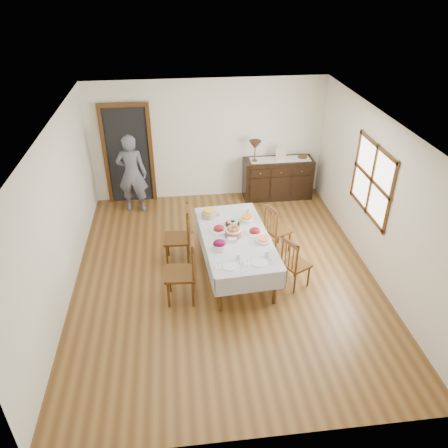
{
  "coord_description": "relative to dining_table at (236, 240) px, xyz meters",
  "views": [
    {
      "loc": [
        -0.71,
        -5.88,
        4.59
      ],
      "look_at": [
        0.0,
        0.1,
        0.95
      ],
      "focal_mm": 35.0,
      "sensor_mm": 36.0,
      "label": 1
    }
  ],
  "objects": [
    {
      "name": "room_shell",
      "position": [
        -0.33,
        0.36,
        1.0
      ],
      "size": [
        5.02,
        6.02,
        2.65
      ],
      "color": "white",
      "rests_on": "ground"
    },
    {
      "name": "casserole_dish",
      "position": [
        0.42,
        -0.21,
        0.12
      ],
      "size": [
        0.26,
        0.26,
        0.07
      ],
      "color": "silver",
      "rests_on": "dining_table"
    },
    {
      "name": "beet_bowl",
      "position": [
        -0.31,
        -0.35,
        0.17
      ],
      "size": [
        0.21,
        0.21,
        0.17
      ],
      "color": "silver",
      "rests_on": "dining_table"
    },
    {
      "name": "ham_platter_b",
      "position": [
        0.33,
        0.06,
        0.12
      ],
      "size": [
        0.32,
        0.32,
        0.11
      ],
      "color": "silver",
      "rests_on": "dining_table"
    },
    {
      "name": "carrot_bowl",
      "position": [
        0.25,
        0.46,
        0.13
      ],
      "size": [
        0.24,
        0.24,
        0.09
      ],
      "color": "silver",
      "rests_on": "dining_table"
    },
    {
      "name": "dining_table",
      "position": [
        0.0,
        0.0,
        0.0
      ],
      "size": [
        1.23,
        2.2,
        0.73
      ],
      "rotation": [
        0.0,
        0.0,
        0.07
      ],
      "color": "#BCBBC0",
      "rests_on": "ground"
    },
    {
      "name": "chair_right_near",
      "position": [
        0.88,
        -0.48,
        -0.18
      ],
      "size": [
        0.52,
        0.52,
        0.92
      ],
      "rotation": [
        0.0,
        0.0,
        2.08
      ],
      "color": "#4E2D10",
      "rests_on": "ground"
    },
    {
      "name": "ground",
      "position": [
        -0.19,
        -0.06,
        -0.64
      ],
      "size": [
        6.0,
        6.0,
        0.0
      ],
      "primitive_type": "plane",
      "color": "brown"
    },
    {
      "name": "glass_far_a",
      "position": [
        -0.19,
        0.7,
        0.14
      ],
      "size": [
        0.07,
        0.07,
        0.09
      ],
      "color": "silver",
      "rests_on": "dining_table"
    },
    {
      "name": "pineapple_bowl",
      "position": [
        -0.38,
        0.68,
        0.15
      ],
      "size": [
        0.27,
        0.27,
        0.14
      ],
      "color": "tan",
      "rests_on": "dining_table"
    },
    {
      "name": "table_lamp",
      "position": [
        0.78,
        2.62,
        0.62
      ],
      "size": [
        0.26,
        0.26,
        0.46
      ],
      "color": "brown",
      "rests_on": "sideboard"
    },
    {
      "name": "picture_frame",
      "position": [
        1.34,
        2.6,
        0.4
      ],
      "size": [
        0.22,
        0.08,
        0.28
      ],
      "color": "beige",
      "rests_on": "sideboard"
    },
    {
      "name": "chair_right_far",
      "position": [
        0.81,
        0.56,
        -0.17
      ],
      "size": [
        0.52,
        0.52,
        0.94
      ],
      "rotation": [
        0.0,
        0.0,
        2.01
      ],
      "color": "#4E2D10",
      "rests_on": "ground"
    },
    {
      "name": "bread_basket",
      "position": [
        -0.04,
        0.0,
        0.17
      ],
      "size": [
        0.27,
        0.27,
        0.18
      ],
      "color": "brown",
      "rests_on": "dining_table"
    },
    {
      "name": "setting_right",
      "position": [
        0.29,
        -0.72,
        0.11
      ],
      "size": [
        0.43,
        0.31,
        0.1
      ],
      "color": "silver",
      "rests_on": "dining_table"
    },
    {
      "name": "chair_left_far",
      "position": [
        -0.91,
        0.42,
        -0.1
      ],
      "size": [
        0.47,
        0.47,
        1.07
      ],
      "rotation": [
        0.0,
        0.0,
        -1.62
      ],
      "color": "#4E2D10",
      "rests_on": "ground"
    },
    {
      "name": "glass_far_b",
      "position": [
        0.33,
        0.72,
        0.14
      ],
      "size": [
        0.06,
        0.06,
        0.1
      ],
      "color": "silver",
      "rests_on": "dining_table"
    },
    {
      "name": "butter_dish",
      "position": [
        -0.09,
        -0.17,
        0.12
      ],
      "size": [
        0.15,
        0.1,
        0.07
      ],
      "color": "silver",
      "rests_on": "dining_table"
    },
    {
      "name": "egg_basket",
      "position": [
        -0.01,
        0.33,
        0.13
      ],
      "size": [
        0.25,
        0.25,
        0.1
      ],
      "color": "black",
      "rests_on": "dining_table"
    },
    {
      "name": "setting_left",
      "position": [
        -0.16,
        -0.76,
        0.11
      ],
      "size": [
        0.43,
        0.31,
        0.1
      ],
      "color": "silver",
      "rests_on": "dining_table"
    },
    {
      "name": "chair_left_near",
      "position": [
        -0.88,
        -0.6,
        -0.08
      ],
      "size": [
        0.49,
        0.49,
        1.11
      ],
      "rotation": [
        0.0,
        0.0,
        -1.64
      ],
      "color": "#4E2D10",
      "rests_on": "ground"
    },
    {
      "name": "runner",
      "position": [
        1.34,
        2.65,
        0.27
      ],
      "size": [
        1.3,
        0.35,
        0.01
      ],
      "color": "white",
      "rests_on": "sideboard"
    },
    {
      "name": "deco_bowl",
      "position": [
        1.85,
        2.69,
        0.29
      ],
      "size": [
        0.2,
        0.2,
        0.06
      ],
      "color": "#4E2D10",
      "rests_on": "sideboard"
    },
    {
      "name": "person",
      "position": [
        -1.81,
        2.42,
        0.25
      ],
      "size": [
        0.6,
        0.43,
        1.79
      ],
      "primitive_type": "imported",
      "rotation": [
        0.0,
        0.0,
        3.01
      ],
      "color": "#595A65",
      "rests_on": "ground"
    },
    {
      "name": "ham_platter_a",
      "position": [
        -0.25,
        0.2,
        0.12
      ],
      "size": [
        0.32,
        0.32,
        0.11
      ],
      "color": "silver",
      "rests_on": "dining_table"
    },
    {
      "name": "sideboard",
      "position": [
        1.32,
        2.66,
        -0.19
      ],
      "size": [
        1.51,
        0.55,
        0.9
      ],
      "color": "black",
      "rests_on": "ground"
    }
  ]
}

